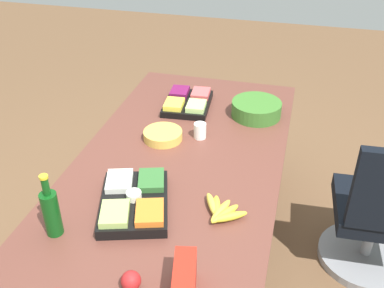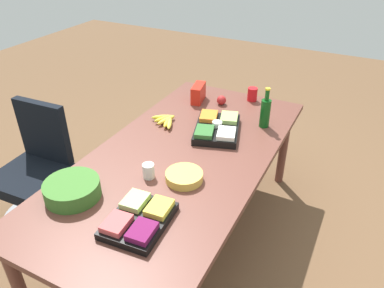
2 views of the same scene
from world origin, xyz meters
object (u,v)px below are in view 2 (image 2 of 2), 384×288
Objects in this scene: apple_red at (221,100)px; veggie_tray at (217,128)px; red_solo_cup at (252,94)px; chip_bowl at (184,176)px; chip_bag_red at (198,93)px; banana_bunch at (166,120)px; paper_cup at (149,171)px; fruit_platter at (139,219)px; salad_bowl at (72,190)px; office_chair at (37,179)px; conference_table at (181,163)px; wine_bottle at (265,112)px.

veggie_tray is at bearing 19.27° from apple_red.
red_solo_cup is (-0.19, 0.20, 0.02)m from apple_red.
veggie_tray is 2.22× the size of chip_bowl.
chip_bag_red reaches higher than banana_bunch.
paper_cup is 0.21m from chip_bowl.
fruit_platter is 0.42m from chip_bowl.
banana_bunch is (-0.96, 0.03, -0.02)m from salad_bowl.
banana_bunch is 1.02× the size of chip_bowl.
paper_cup is 0.30× the size of salad_bowl.
office_chair is at bearing -43.70° from apple_red.
salad_bowl is 0.96m from banana_bunch.
banana_bunch is 0.71m from chip_bowl.
apple_red is 1.05m from chip_bowl.
office_chair is 1.09m from banana_bunch.
chip_bag_red is (-0.41, -0.35, 0.03)m from veggie_tray.
chip_bag_red is 0.89× the size of banana_bunch.
veggie_tray is (-0.38, 0.09, 0.10)m from conference_table.
fruit_platter is at bearing 88.41° from salad_bowl.
chip_bag_red is 1.48m from fruit_platter.
apple_red is (-0.81, -0.06, 0.10)m from conference_table.
salad_bowl is 2.77× the size of red_solo_cup.
apple_red is at bearing -168.66° from chip_bowl.
salad_bowl is at bearing -22.61° from veggie_tray.
fruit_platter reaches higher than chip_bowl.
salad_bowl is 0.63m from chip_bowl.
chip_bag_red is 0.45m from red_solo_cup.
salad_bowl is at bearing -27.47° from conference_table.
chip_bag_red is 1.42m from salad_bowl.
office_chair is at bearing -106.88° from fruit_platter.
chip_bowl is (-0.42, 0.03, -0.01)m from fruit_platter.
veggie_tray reaches higher than conference_table.
veggie_tray is at bearing 167.81° from paper_cup.
veggie_tray is 0.46m from apple_red.
wine_bottle is at bearing 168.93° from fruit_platter.
office_chair is 4.12× the size of banana_bunch.
chip_bag_red is at bearing -139.51° from veggie_tray.
fruit_platter is (0.64, 0.11, 0.10)m from conference_table.
conference_table is 20.17× the size of red_solo_cup.
banana_bunch is at bearing -33.10° from red_solo_cup.
veggie_tray is 0.68m from paper_cup.
veggie_tray reaches higher than apple_red.
veggie_tray reaches higher than banana_bunch.
banana_bunch is at bearing -26.54° from apple_red.
office_chair is 1.43m from chip_bag_red.
conference_table is 9.86× the size of banana_bunch.
office_chair is 1.34m from fruit_platter.
red_solo_cup is (-1.29, 0.19, 0.01)m from paper_cup.
paper_cup is 0.44m from salad_bowl.
conference_table is 2.39× the size of office_chair.
banana_bunch is at bearing -156.95° from fruit_platter.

